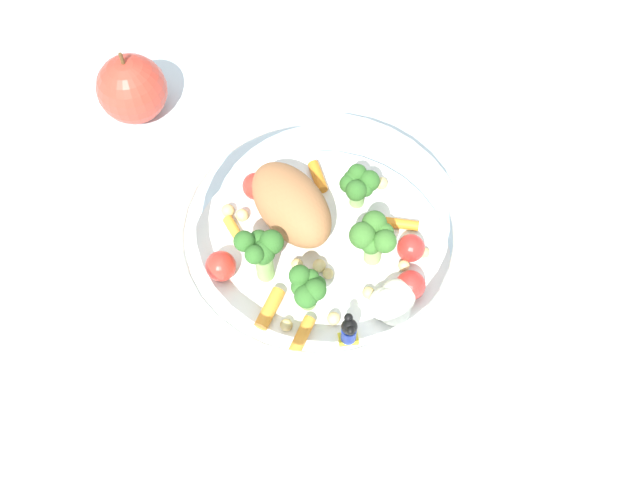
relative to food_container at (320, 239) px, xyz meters
name	(u,v)px	position (x,y,z in m)	size (l,w,h in m)	color
ground_plane	(303,248)	(-0.02, 0.00, -0.03)	(2.40, 2.40, 0.00)	silver
food_container	(320,239)	(0.00, 0.00, 0.00)	(0.24, 0.24, 0.07)	white
loose_apple	(136,86)	(-0.25, 0.00, 0.00)	(0.07, 0.07, 0.08)	#BC3828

